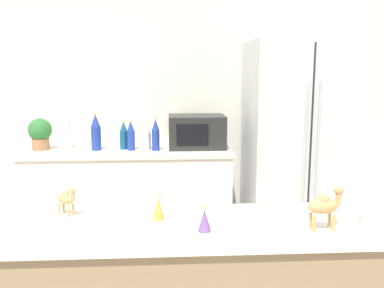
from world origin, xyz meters
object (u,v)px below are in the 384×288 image
Objects in this scene: back_bottle_2 at (127,135)px; camel_figurine_second at (66,198)px; wise_man_figurine_purple at (158,207)px; back_bottle_5 at (156,135)px; potted_plant at (40,133)px; camel_figurine at (325,205)px; refrigerator at (296,150)px; back_bottle_3 at (124,136)px; paper_towel_roll at (65,135)px; back_bottle_0 at (131,136)px; wise_man_figurine_crimson at (205,218)px; microwave at (197,132)px; back_bottle_4 at (96,132)px; back_bottle_1 at (147,137)px.

camel_figurine_second is at bearing -92.28° from back_bottle_2.
back_bottle_5 is at bearing 91.67° from wise_man_figurine_purple.
potted_plant reaches higher than camel_figurine.
refrigerator reaches higher than back_bottle_3.
camel_figurine is at bearing -65.47° from back_bottle_3.
back_bottle_2 is 0.93× the size of back_bottle_3.
back_bottle_0 is at bearing -11.02° from paper_towel_roll.
wise_man_figurine_crimson is (0.23, -2.00, -0.02)m from back_bottle_5.
camel_figurine_second is at bearing -76.94° from paper_towel_roll.
wise_man_figurine_crimson is at bearing -64.78° from paper_towel_roll.
microwave is at bearing 3.49° from back_bottle_3.
back_bottle_3 reaches higher than back_bottle_2.
camel_figurine is at bearing -60.17° from back_bottle_4.
refrigerator is 1.28m from back_bottle_1.
microwave reaches higher than camel_figurine.
paper_towel_roll is 0.48× the size of microwave.
wise_man_figurine_crimson is at bearing 178.21° from camel_figurine.
back_bottle_5 is at bearing -179.31° from refrigerator.
back_bottle_4 is (-0.29, 0.02, 0.03)m from back_bottle_0.
back_bottle_0 is 0.82× the size of back_bottle_4.
camel_figurine is 0.46m from wise_man_figurine_crimson.
camel_figurine is at bearing -66.42° from back_bottle_0.
camel_figurine reaches higher than camel_figurine_second.
wise_man_figurine_purple is (0.31, -2.04, 0.01)m from back_bottle_2.
wise_man_figurine_crimson is (0.48, -2.18, 0.01)m from back_bottle_2.
back_bottle_2 is at bearing 145.58° from back_bottle_5.
paper_towel_roll is 1.02× the size of back_bottle_2.
back_bottle_1 is (-1.28, 0.01, 0.12)m from refrigerator.
paper_towel_roll is at bearing 171.82° from back_bottle_1.
back_bottle_4 is (-0.23, -0.03, 0.03)m from back_bottle_3.
microwave is 0.85m from back_bottle_4.
back_bottle_3 is at bearing 139.63° from back_bottle_0.
camel_figurine is 0.65m from wise_man_figurine_purple.
back_bottle_1 is 2.06m from wise_man_figurine_crimson.
microwave is 2.10× the size of back_bottle_1.
back_bottle_3 is at bearing 177.67° from refrigerator.
refrigerator reaches higher than wise_man_figurine_purple.
wise_man_figurine_purple is at bearing -10.82° from camel_figurine_second.
back_bottle_2 is at bearing 140.71° from back_bottle_1.
potted_plant is at bearing -173.01° from back_bottle_2.
back_bottle_4 reaches higher than back_bottle_2.
refrigerator is at bearing 75.67° from camel_figurine.
back_bottle_4 is at bearing -152.25° from back_bottle_2.
paper_towel_roll is 1.84× the size of camel_figurine_second.
microwave is 1.96× the size of back_bottle_3.
wise_man_figurine_purple is (0.26, -1.88, -0.01)m from back_bottle_0.
wise_man_figurine_crimson is at bearing -76.42° from back_bottle_3.
refrigerator is 2.37m from camel_figurine_second.
back_bottle_2 is 2.38m from camel_figurine.
back_bottle_1 is 1.90m from wise_man_figurine_purple.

